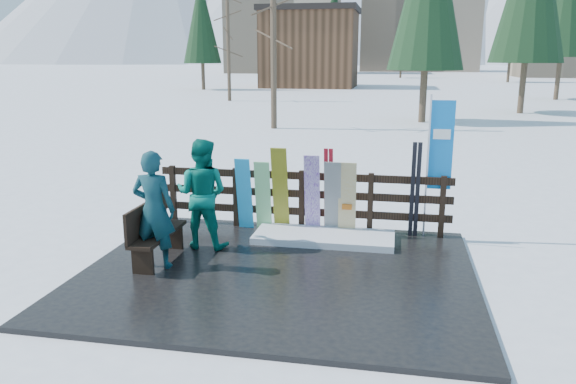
% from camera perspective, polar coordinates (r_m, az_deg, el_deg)
% --- Properties ---
extents(ground, '(700.00, 700.00, 0.00)m').
position_cam_1_polar(ground, '(8.86, -1.02, -8.45)').
color(ground, white).
rests_on(ground, ground).
extents(deck, '(6.00, 5.00, 0.08)m').
position_cam_1_polar(deck, '(8.84, -1.02, -8.21)').
color(deck, black).
rests_on(deck, ground).
extents(fence, '(5.60, 0.10, 1.15)m').
position_cam_1_polar(fence, '(10.69, 1.41, -0.40)').
color(fence, black).
rests_on(fence, deck).
extents(snow_patch, '(2.52, 1.00, 0.12)m').
position_cam_1_polar(snow_patch, '(10.21, 3.66, -4.60)').
color(snow_patch, white).
rests_on(snow_patch, deck).
extents(bench, '(0.41, 1.50, 0.97)m').
position_cam_1_polar(bench, '(9.35, -13.49, -3.77)').
color(bench, black).
rests_on(bench, deck).
extents(snowboard_0, '(0.29, 0.29, 1.40)m').
position_cam_1_polar(snowboard_0, '(10.70, -4.47, -0.20)').
color(snowboard_0, '#25B0F7').
rests_on(snowboard_0, deck).
extents(snowboard_1, '(0.29, 0.23, 1.35)m').
position_cam_1_polar(snowboard_1, '(10.61, -2.56, -0.42)').
color(snowboard_1, white).
rests_on(snowboard_1, deck).
extents(snowboard_2, '(0.30, 0.37, 1.63)m').
position_cam_1_polar(snowboard_2, '(10.51, -0.79, 0.24)').
color(snowboard_2, yellow).
rests_on(snowboard_2, deck).
extents(snowboard_3, '(0.29, 0.31, 1.51)m').
position_cam_1_polar(snowboard_3, '(10.42, 2.47, -0.23)').
color(snowboard_3, white).
rests_on(snowboard_3, deck).
extents(snowboard_4, '(0.31, 0.28, 1.40)m').
position_cam_1_polar(snowboard_4, '(10.39, 4.55, -0.63)').
color(snowboard_4, black).
rests_on(snowboard_4, deck).
extents(snowboard_5, '(0.32, 0.18, 1.39)m').
position_cam_1_polar(snowboard_5, '(10.36, 6.03, -0.72)').
color(snowboard_5, silver).
rests_on(snowboard_5, deck).
extents(ski_pair_a, '(0.16, 0.29, 1.63)m').
position_cam_1_polar(ski_pair_a, '(10.44, 4.14, 0.11)').
color(ski_pair_a, '#B21623').
rests_on(ski_pair_a, deck).
extents(ski_pair_b, '(0.17, 0.26, 1.79)m').
position_cam_1_polar(ski_pair_b, '(10.36, 12.77, 0.15)').
color(ski_pair_b, black).
rests_on(ski_pair_b, deck).
extents(rental_flag, '(0.45, 0.04, 2.60)m').
position_cam_1_polar(rental_flag, '(10.44, 14.98, 4.10)').
color(rental_flag, silver).
rests_on(rental_flag, deck).
extents(person_front, '(0.68, 0.45, 1.86)m').
position_cam_1_polar(person_front, '(8.95, -13.46, -1.76)').
color(person_front, '#14544C').
rests_on(person_front, deck).
extents(person_back, '(0.96, 0.77, 1.90)m').
position_cam_1_polar(person_back, '(9.76, -8.73, -0.16)').
color(person_back, '#046A5A').
rests_on(person_back, deck).
extents(resort_buildings, '(73.00, 87.60, 22.60)m').
position_cam_1_polar(resort_buildings, '(123.61, 11.06, 16.37)').
color(resort_buildings, tan).
rests_on(resort_buildings, ground).
extents(trees, '(42.05, 68.62, 13.14)m').
position_cam_1_polar(trees, '(55.89, 15.04, 15.70)').
color(trees, '#382B1E').
rests_on(trees, ground).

